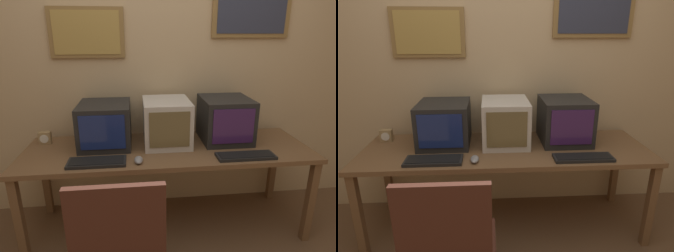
# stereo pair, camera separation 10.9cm
# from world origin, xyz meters

# --- Properties ---
(wall_back) EXTENTS (8.00, 0.08, 2.60)m
(wall_back) POSITION_xyz_m (0.00, 1.35, 1.31)
(wall_back) COLOR #D1B284
(wall_back) RESTS_ON ground_plane
(desk) EXTENTS (2.22, 0.71, 0.72)m
(desk) POSITION_xyz_m (0.00, 0.93, 0.65)
(desk) COLOR brown
(desk) RESTS_ON ground_plane
(monitor_left) EXTENTS (0.40, 0.44, 0.34)m
(monitor_left) POSITION_xyz_m (-0.49, 1.06, 0.89)
(monitor_left) COLOR black
(monitor_left) RESTS_ON desk
(monitor_center) EXTENTS (0.36, 0.44, 0.35)m
(monitor_center) POSITION_xyz_m (0.00, 1.04, 0.90)
(monitor_center) COLOR beige
(monitor_center) RESTS_ON desk
(monitor_right) EXTENTS (0.39, 0.43, 0.36)m
(monitor_right) POSITION_xyz_m (0.49, 1.05, 0.90)
(monitor_right) COLOR black
(monitor_right) RESTS_ON desk
(keyboard_main) EXTENTS (0.40, 0.16, 0.03)m
(keyboard_main) POSITION_xyz_m (-0.52, 0.70, 0.73)
(keyboard_main) COLOR black
(keyboard_main) RESTS_ON desk
(keyboard_side) EXTENTS (0.42, 0.14, 0.03)m
(keyboard_side) POSITION_xyz_m (0.54, 0.68, 0.73)
(keyboard_side) COLOR black
(keyboard_side) RESTS_ON desk
(mouse_near_keyboard) EXTENTS (0.06, 0.11, 0.04)m
(mouse_near_keyboard) POSITION_xyz_m (-0.23, 0.69, 0.74)
(mouse_near_keyboard) COLOR gray
(mouse_near_keyboard) RESTS_ON desk
(desk_clock) EXTENTS (0.09, 0.06, 0.10)m
(desk_clock) POSITION_xyz_m (-0.98, 1.13, 0.77)
(desk_clock) COLOR #A38456
(desk_clock) RESTS_ON desk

